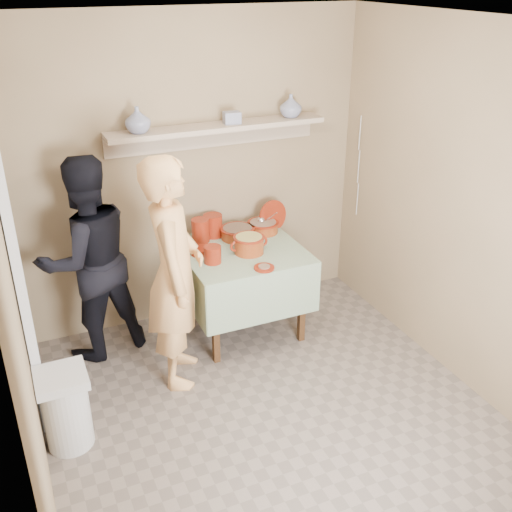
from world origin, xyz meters
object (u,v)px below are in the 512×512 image
cazuela_rice (249,243)px  person_helper (88,259)px  person_cook (175,274)px  serving_table (241,262)px  trash_bin (66,409)px

cazuela_rice → person_helper: bearing=167.9°
person_cook → serving_table: size_ratio=1.81×
person_helper → serving_table: 1.23m
person_helper → cazuela_rice: person_helper is taller
cazuela_rice → trash_bin: (-1.61, -0.76, -0.56)m
person_helper → trash_bin: person_helper is taller
person_helper → cazuela_rice: bearing=153.7°
person_helper → trash_bin: bearing=55.6°
cazuela_rice → trash_bin: bearing=-154.9°
person_cook → person_helper: 0.79m
serving_table → trash_bin: (-1.58, -0.85, -0.36)m
person_helper → person_cook: bearing=116.9°
serving_table → cazuela_rice: cazuela_rice is taller
person_cook → serving_table: bearing=-39.6°
person_helper → trash_bin: 1.22m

